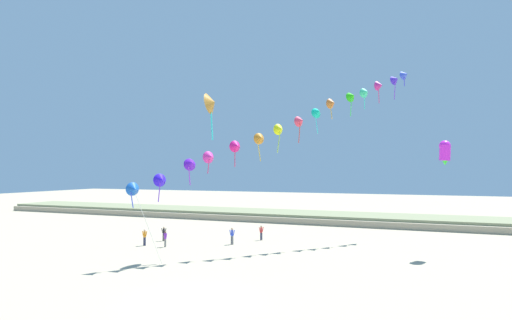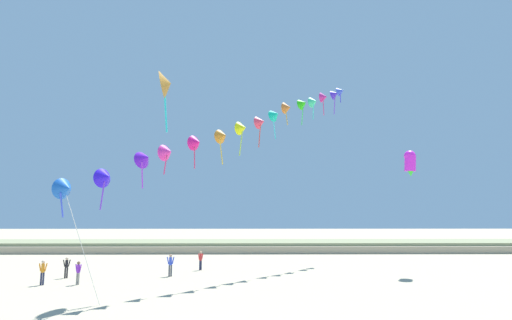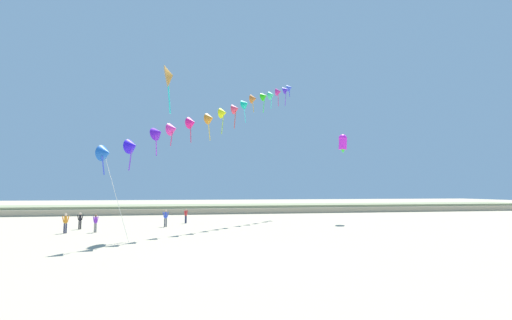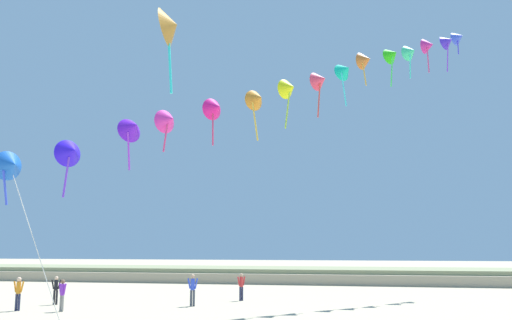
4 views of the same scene
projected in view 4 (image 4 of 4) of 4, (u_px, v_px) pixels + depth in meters
name	position (u px, v px, depth m)	size (l,w,h in m)	color
dune_ridge	(320.00, 275.00, 50.90)	(120.00, 10.01, 1.28)	tan
person_near_left	(62.00, 293.00, 27.66)	(0.55, 0.27, 1.61)	gray
person_near_right	(241.00, 285.00, 33.15)	(0.46, 0.47, 1.65)	#282D4C
person_mid_center	(18.00, 291.00, 28.00)	(0.60, 0.23, 1.71)	#282D4C
person_far_left	(193.00, 288.00, 30.13)	(0.61, 0.24, 1.75)	#474C56
person_far_right	(56.00, 288.00, 30.91)	(0.55, 0.25, 1.59)	black
kite_banner_string	(317.00, 78.00, 31.11)	(21.53, 26.45, 20.03)	blue
large_kite_mid_trail	(171.00, 27.00, 26.63)	(1.19, 2.06, 4.50)	orange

